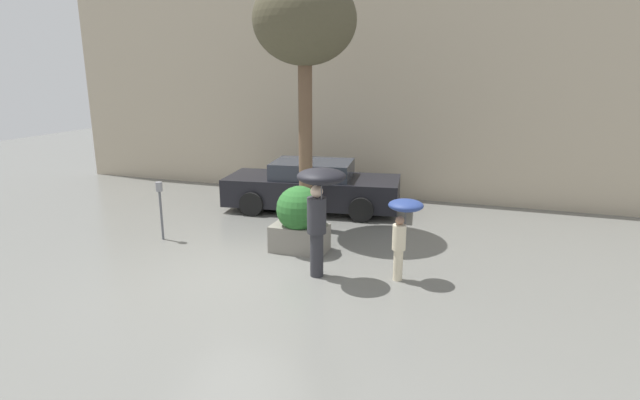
{
  "coord_description": "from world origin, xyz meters",
  "views": [
    {
      "loc": [
        4.05,
        -7.49,
        3.55
      ],
      "look_at": [
        0.95,
        1.6,
        1.05
      ],
      "focal_mm": 28.0,
      "sensor_mm": 36.0,
      "label": 1
    }
  ],
  "objects_px": {
    "street_tree": "(305,25)",
    "parking_meter": "(160,198)",
    "planter_box": "(299,219)",
    "parked_car_near": "(313,187)",
    "person_child": "(403,221)",
    "person_adult": "(319,198)"
  },
  "relations": [
    {
      "from": "person_child",
      "to": "parking_meter",
      "type": "height_order",
      "value": "person_child"
    },
    {
      "from": "person_adult",
      "to": "parked_car_near",
      "type": "relative_size",
      "value": 0.42
    },
    {
      "from": "person_child",
      "to": "street_tree",
      "type": "xyz_separation_m",
      "value": [
        -2.6,
        2.24,
        3.41
      ]
    },
    {
      "from": "person_adult",
      "to": "parking_meter",
      "type": "bearing_deg",
      "value": -154.48
    },
    {
      "from": "planter_box",
      "to": "person_adult",
      "type": "distance_m",
      "value": 1.61
    },
    {
      "from": "street_tree",
      "to": "parking_meter",
      "type": "height_order",
      "value": "street_tree"
    },
    {
      "from": "planter_box",
      "to": "street_tree",
      "type": "xyz_separation_m",
      "value": [
        -0.41,
        1.47,
        3.8
      ]
    },
    {
      "from": "person_child",
      "to": "parking_meter",
      "type": "distance_m",
      "value": 5.27
    },
    {
      "from": "street_tree",
      "to": "parking_meter",
      "type": "distance_m",
      "value": 4.78
    },
    {
      "from": "planter_box",
      "to": "person_child",
      "type": "distance_m",
      "value": 2.36
    },
    {
      "from": "person_child",
      "to": "parked_car_near",
      "type": "distance_m",
      "value": 4.87
    },
    {
      "from": "parked_car_near",
      "to": "planter_box",
      "type": "bearing_deg",
      "value": -172.82
    },
    {
      "from": "parked_car_near",
      "to": "person_child",
      "type": "bearing_deg",
      "value": -149.44
    },
    {
      "from": "parked_car_near",
      "to": "street_tree",
      "type": "relative_size",
      "value": 0.84
    },
    {
      "from": "parked_car_near",
      "to": "parking_meter",
      "type": "relative_size",
      "value": 3.65
    },
    {
      "from": "planter_box",
      "to": "parked_car_near",
      "type": "distance_m",
      "value": 3.15
    },
    {
      "from": "planter_box",
      "to": "person_adult",
      "type": "height_order",
      "value": "person_adult"
    },
    {
      "from": "planter_box",
      "to": "parked_car_near",
      "type": "xyz_separation_m",
      "value": [
        -0.8,
        3.04,
        -0.07
      ]
    },
    {
      "from": "planter_box",
      "to": "street_tree",
      "type": "relative_size",
      "value": 0.24
    },
    {
      "from": "person_adult",
      "to": "parked_car_near",
      "type": "xyz_separation_m",
      "value": [
        -1.62,
        4.18,
        -0.85
      ]
    },
    {
      "from": "person_adult",
      "to": "parking_meter",
      "type": "relative_size",
      "value": 1.55
    },
    {
      "from": "person_child",
      "to": "parked_car_near",
      "type": "bearing_deg",
      "value": 87.89
    }
  ]
}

